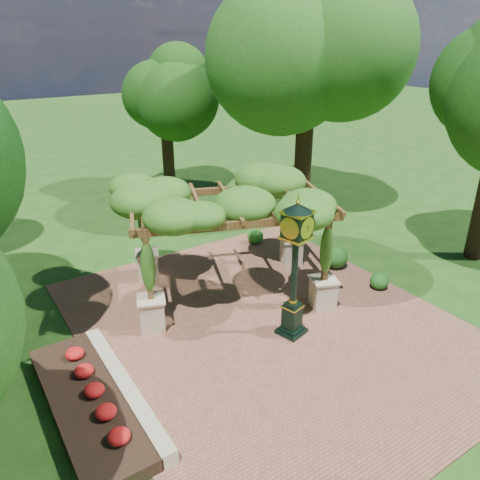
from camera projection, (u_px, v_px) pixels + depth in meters
ground at (289, 342)px, 13.14m from camera, size 120.00×120.00×0.00m
brick_plaza at (268, 324)px, 13.89m from camera, size 10.00×12.00×0.04m
border_wall at (125, 388)px, 11.13m from camera, size 0.35×5.00×0.40m
flower_bed at (87, 404)px, 10.68m from camera, size 1.50×5.00×0.36m
pedestal_clock at (295, 259)px, 12.51m from camera, size 0.97×0.97×4.02m
pergola at (230, 204)px, 14.36m from camera, size 7.04×5.70×3.83m
sundial at (152, 222)px, 20.07m from camera, size 0.64×0.64×1.14m
shrub_front at (379, 281)px, 15.69m from camera, size 0.66×0.66×0.56m
shrub_mid at (335, 257)px, 17.08m from camera, size 1.16×1.16×0.82m
shrub_back at (255, 236)px, 19.10m from camera, size 0.83×0.83×0.60m
tree_north at (164, 96)px, 24.20m from camera, size 3.77×3.77×7.25m
tree_east_far at (310, 40)px, 20.46m from camera, size 6.19×6.19×11.12m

